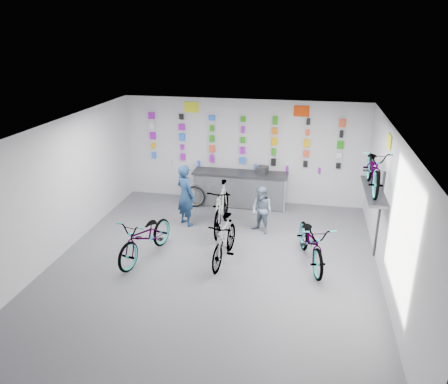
% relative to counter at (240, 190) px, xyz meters
% --- Properties ---
extents(floor, '(8.00, 8.00, 0.00)m').
position_rel_counter_xyz_m(floor, '(0.00, -3.54, -0.49)').
color(floor, '#4C4C51').
rests_on(floor, ground).
extents(ceiling, '(8.00, 8.00, 0.00)m').
position_rel_counter_xyz_m(ceiling, '(0.00, -3.54, 2.51)').
color(ceiling, white).
rests_on(ceiling, wall_back).
extents(wall_back, '(7.00, 0.00, 7.00)m').
position_rel_counter_xyz_m(wall_back, '(0.00, 0.46, 1.01)').
color(wall_back, silver).
rests_on(wall_back, floor).
extents(wall_front, '(7.00, 0.00, 7.00)m').
position_rel_counter_xyz_m(wall_front, '(0.00, -7.54, 1.01)').
color(wall_front, silver).
rests_on(wall_front, floor).
extents(wall_left, '(0.00, 8.00, 8.00)m').
position_rel_counter_xyz_m(wall_left, '(-3.50, -3.54, 1.01)').
color(wall_left, silver).
rests_on(wall_left, floor).
extents(wall_right, '(0.00, 8.00, 8.00)m').
position_rel_counter_xyz_m(wall_right, '(3.50, -3.54, 1.01)').
color(wall_right, silver).
rests_on(wall_right, floor).
extents(counter, '(2.70, 0.66, 1.00)m').
position_rel_counter_xyz_m(counter, '(0.00, 0.00, 0.00)').
color(counter, black).
rests_on(counter, floor).
extents(merch_wall, '(5.57, 0.08, 1.57)m').
position_rel_counter_xyz_m(merch_wall, '(0.00, 0.39, 1.32)').
color(merch_wall, blue).
rests_on(merch_wall, wall_back).
extents(wall_bracket, '(0.39, 1.90, 2.00)m').
position_rel_counter_xyz_m(wall_bracket, '(3.33, -2.34, 0.98)').
color(wall_bracket, '#333338').
rests_on(wall_bracket, wall_right).
extents(sign_left, '(0.42, 0.02, 0.30)m').
position_rel_counter_xyz_m(sign_left, '(-1.50, 0.44, 2.23)').
color(sign_left, yellow).
rests_on(sign_left, wall_back).
extents(sign_right, '(0.42, 0.02, 0.30)m').
position_rel_counter_xyz_m(sign_right, '(1.60, 0.44, 2.23)').
color(sign_right, red).
rests_on(sign_right, wall_back).
extents(sign_side, '(0.02, 0.40, 0.30)m').
position_rel_counter_xyz_m(sign_side, '(3.48, -2.34, 2.16)').
color(sign_side, yellow).
rests_on(sign_side, wall_right).
extents(bike_left, '(1.12, 2.06, 1.03)m').
position_rel_counter_xyz_m(bike_left, '(-1.55, -3.45, 0.03)').
color(bike_left, gray).
rests_on(bike_left, floor).
extents(bike_center, '(0.65, 1.74, 1.02)m').
position_rel_counter_xyz_m(bike_center, '(0.19, -3.27, 0.03)').
color(bike_center, gray).
rests_on(bike_center, floor).
extents(bike_right, '(1.16, 2.08, 1.04)m').
position_rel_counter_xyz_m(bike_right, '(2.06, -2.97, 0.03)').
color(bike_right, gray).
rests_on(bike_right, floor).
extents(bike_service, '(0.63, 2.03, 1.21)m').
position_rel_counter_xyz_m(bike_service, '(-0.20, -1.67, 0.12)').
color(bike_service, gray).
rests_on(bike_service, floor).
extents(bike_wall, '(0.63, 1.80, 0.95)m').
position_rel_counter_xyz_m(bike_wall, '(3.25, -2.34, 1.57)').
color(bike_wall, gray).
rests_on(bike_wall, wall_bracket).
extents(clerk, '(0.71, 0.66, 1.62)m').
position_rel_counter_xyz_m(clerk, '(-1.17, -1.56, 0.33)').
color(clerk, navy).
rests_on(clerk, floor).
extents(customer, '(0.74, 0.70, 1.21)m').
position_rel_counter_xyz_m(customer, '(0.82, -1.66, 0.12)').
color(customer, slate).
rests_on(customer, floor).
extents(spare_wheel, '(0.63, 0.16, 0.63)m').
position_rel_counter_xyz_m(spare_wheel, '(-1.25, -0.37, -0.17)').
color(spare_wheel, black).
rests_on(spare_wheel, floor).
extents(register, '(0.35, 0.36, 0.22)m').
position_rel_counter_xyz_m(register, '(0.63, 0.01, 0.62)').
color(register, black).
rests_on(register, counter).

